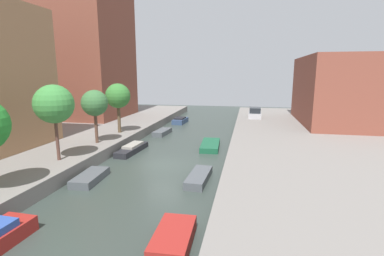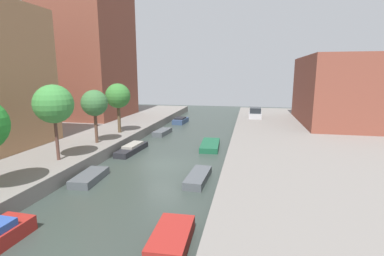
% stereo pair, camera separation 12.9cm
% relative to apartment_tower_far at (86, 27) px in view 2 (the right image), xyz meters
% --- Properties ---
extents(ground_plane, '(84.00, 84.00, 0.00)m').
position_rel_apartment_tower_far_xyz_m(ground_plane, '(16.00, -16.54, -13.43)').
color(ground_plane, '#333D38').
extents(quay_left, '(20.00, 64.00, 1.00)m').
position_rel_apartment_tower_far_xyz_m(quay_left, '(1.00, -16.54, -12.93)').
color(quay_left, gray).
rests_on(quay_left, ground_plane).
extents(quay_right, '(20.00, 64.00, 1.00)m').
position_rel_apartment_tower_far_xyz_m(quay_right, '(31.00, -16.54, -12.93)').
color(quay_right, gray).
rests_on(quay_right, ground_plane).
extents(apartment_tower_far, '(10.00, 11.11, 24.86)m').
position_rel_apartment_tower_far_xyz_m(apartment_tower_far, '(0.00, 0.00, 0.00)').
color(apartment_tower_far, brown).
rests_on(apartment_tower_far, quay_left).
extents(low_block_right, '(10.00, 14.76, 8.24)m').
position_rel_apartment_tower_far_xyz_m(low_block_right, '(34.00, 0.85, -8.31)').
color(low_block_right, brown).
rests_on(low_block_right, quay_right).
extents(street_tree_2, '(2.71, 2.71, 5.42)m').
position_rel_apartment_tower_far_xyz_m(street_tree_2, '(9.19, -19.80, -8.39)').
color(street_tree_2, brown).
rests_on(street_tree_2, quay_left).
extents(street_tree_3, '(2.31, 2.31, 4.75)m').
position_rel_apartment_tower_far_xyz_m(street_tree_3, '(9.19, -14.53, -8.87)').
color(street_tree_3, brown).
rests_on(street_tree_3, quay_left).
extents(street_tree_4, '(2.55, 2.55, 5.16)m').
position_rel_apartment_tower_far_xyz_m(street_tree_4, '(9.19, -9.95, -8.60)').
color(street_tree_4, brown).
rests_on(street_tree_4, quay_left).
extents(parked_car, '(1.79, 4.07, 1.43)m').
position_rel_apartment_tower_far_xyz_m(parked_car, '(23.45, 3.59, -11.84)').
color(parked_car, '#B7B7BC').
rests_on(parked_car, quay_right).
extents(moored_boat_left_2, '(1.62, 3.30, 0.51)m').
position_rel_apartment_tower_far_xyz_m(moored_boat_left_2, '(12.19, -20.77, -13.18)').
color(moored_boat_left_2, '#4C5156').
rests_on(moored_boat_left_2, ground_plane).
extents(moored_boat_left_3, '(1.51, 4.66, 0.73)m').
position_rel_apartment_tower_far_xyz_m(moored_boat_left_3, '(12.11, -13.53, -13.12)').
color(moored_boat_left_3, '#232328').
rests_on(moored_boat_left_3, ground_plane).
extents(moored_boat_left_4, '(1.52, 3.49, 0.56)m').
position_rel_apartment_tower_far_xyz_m(moored_boat_left_4, '(12.55, -5.67, -13.15)').
color(moored_boat_left_4, '#4C5156').
rests_on(moored_boat_left_4, ground_plane).
extents(moored_boat_left_5, '(1.73, 3.61, 0.87)m').
position_rel_apartment_tower_far_xyz_m(moored_boat_left_5, '(12.79, 2.37, -13.04)').
color(moored_boat_left_5, '#33476B').
rests_on(moored_boat_left_5, ground_plane).
extents(moored_boat_right_1, '(1.63, 3.07, 0.64)m').
position_rel_apartment_tower_far_xyz_m(moored_boat_right_1, '(19.60, -26.66, -13.11)').
color(moored_boat_right_1, maroon).
rests_on(moored_boat_right_1, ground_plane).
extents(moored_boat_right_2, '(1.38, 3.69, 0.52)m').
position_rel_apartment_tower_far_xyz_m(moored_boat_right_2, '(19.39, -19.31, -13.17)').
color(moored_boat_right_2, '#4C5156').
rests_on(moored_boat_right_2, ground_plane).
extents(moored_boat_right_3, '(1.97, 4.60, 0.50)m').
position_rel_apartment_tower_far_xyz_m(moored_boat_right_3, '(18.98, -10.55, -13.18)').
color(moored_boat_right_3, '#195638').
rests_on(moored_boat_right_3, ground_plane).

